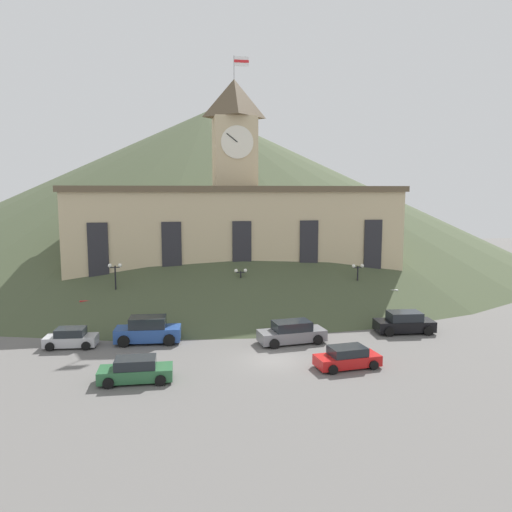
{
  "coord_description": "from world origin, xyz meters",
  "views": [
    {
      "loc": [
        -7.01,
        -33.49,
        12.0
      ],
      "look_at": [
        0.0,
        7.51,
        6.52
      ],
      "focal_mm": 35.0,
      "sensor_mm": 36.0,
      "label": 1
    }
  ],
  "objects_px": {
    "street_lamp_right": "(115,280)",
    "car_blue_van": "(148,331)",
    "street_lamp_far_right": "(241,281)",
    "car_green_wagon": "(136,371)",
    "car_black_suv": "(404,323)",
    "car_red_sedan": "(347,358)",
    "car_silver_hatch": "(71,338)",
    "pedestrian": "(232,316)",
    "street_lamp_center": "(358,276)",
    "car_gray_pickup": "(292,333)"
  },
  "relations": [
    {
      "from": "car_red_sedan",
      "to": "car_gray_pickup",
      "type": "bearing_deg",
      "value": -74.83
    },
    {
      "from": "street_lamp_right",
      "to": "pedestrian",
      "type": "distance_m",
      "value": 11.45
    },
    {
      "from": "car_black_suv",
      "to": "car_silver_hatch",
      "type": "xyz_separation_m",
      "value": [
        -27.18,
        0.62,
        -0.14
      ]
    },
    {
      "from": "street_lamp_center",
      "to": "car_gray_pickup",
      "type": "distance_m",
      "value": 13.41
    },
    {
      "from": "car_blue_van",
      "to": "car_black_suv",
      "type": "bearing_deg",
      "value": -177.69
    },
    {
      "from": "car_green_wagon",
      "to": "car_red_sedan",
      "type": "distance_m",
      "value": 14.08
    },
    {
      "from": "street_lamp_far_right",
      "to": "street_lamp_center",
      "type": "bearing_deg",
      "value": 0.0
    },
    {
      "from": "car_green_wagon",
      "to": "street_lamp_center",
      "type": "bearing_deg",
      "value": 38.44
    },
    {
      "from": "car_black_suv",
      "to": "car_silver_hatch",
      "type": "height_order",
      "value": "car_black_suv"
    },
    {
      "from": "car_silver_hatch",
      "to": "street_lamp_far_right",
      "type": "bearing_deg",
      "value": 33.03
    },
    {
      "from": "car_gray_pickup",
      "to": "car_silver_hatch",
      "type": "bearing_deg",
      "value": -12.85
    },
    {
      "from": "street_lamp_center",
      "to": "car_green_wagon",
      "type": "height_order",
      "value": "street_lamp_center"
    },
    {
      "from": "car_green_wagon",
      "to": "car_red_sedan",
      "type": "xyz_separation_m",
      "value": [
        14.08,
        0.19,
        -0.05
      ]
    },
    {
      "from": "street_lamp_center",
      "to": "car_green_wagon",
      "type": "xyz_separation_m",
      "value": [
        -20.75,
        -15.73,
        -2.73
      ]
    },
    {
      "from": "street_lamp_far_right",
      "to": "car_green_wagon",
      "type": "relative_size",
      "value": 0.98
    },
    {
      "from": "street_lamp_far_right",
      "to": "pedestrian",
      "type": "height_order",
      "value": "street_lamp_far_right"
    },
    {
      "from": "car_green_wagon",
      "to": "car_blue_van",
      "type": "relative_size",
      "value": 0.89
    },
    {
      "from": "car_red_sedan",
      "to": "pedestrian",
      "type": "relative_size",
      "value": 2.68
    },
    {
      "from": "car_blue_van",
      "to": "car_red_sedan",
      "type": "bearing_deg",
      "value": 153.99
    },
    {
      "from": "pedestrian",
      "to": "street_lamp_center",
      "type": "bearing_deg",
      "value": -128.08
    },
    {
      "from": "car_green_wagon",
      "to": "car_gray_pickup",
      "type": "relative_size",
      "value": 0.84
    },
    {
      "from": "street_lamp_right",
      "to": "car_red_sedan",
      "type": "height_order",
      "value": "street_lamp_right"
    },
    {
      "from": "car_red_sedan",
      "to": "street_lamp_center",
      "type": "bearing_deg",
      "value": -119.89
    },
    {
      "from": "street_lamp_center",
      "to": "street_lamp_far_right",
      "type": "bearing_deg",
      "value": -180.0
    },
    {
      "from": "car_black_suv",
      "to": "pedestrian",
      "type": "height_order",
      "value": "car_black_suv"
    },
    {
      "from": "street_lamp_center",
      "to": "car_blue_van",
      "type": "xyz_separation_m",
      "value": [
        -20.33,
        -7.53,
        -2.48
      ]
    },
    {
      "from": "street_lamp_right",
      "to": "car_black_suv",
      "type": "xyz_separation_m",
      "value": [
        24.54,
        -8.3,
        -3.02
      ]
    },
    {
      "from": "street_lamp_center",
      "to": "car_silver_hatch",
      "type": "distance_m",
      "value": 27.39
    },
    {
      "from": "car_green_wagon",
      "to": "car_silver_hatch",
      "type": "distance_m",
      "value": 9.7
    },
    {
      "from": "car_black_suv",
      "to": "car_red_sedan",
      "type": "bearing_deg",
      "value": 47.69
    },
    {
      "from": "car_silver_hatch",
      "to": "car_blue_van",
      "type": "distance_m",
      "value": 5.83
    },
    {
      "from": "car_green_wagon",
      "to": "car_gray_pickup",
      "type": "height_order",
      "value": "car_gray_pickup"
    },
    {
      "from": "street_lamp_right",
      "to": "street_lamp_center",
      "type": "relative_size",
      "value": 1.14
    },
    {
      "from": "street_lamp_right",
      "to": "car_red_sedan",
      "type": "distance_m",
      "value": 23.13
    },
    {
      "from": "car_gray_pickup",
      "to": "car_black_suv",
      "type": "height_order",
      "value": "car_black_suv"
    },
    {
      "from": "car_green_wagon",
      "to": "car_silver_hatch",
      "type": "xyz_separation_m",
      "value": [
        -5.4,
        8.05,
        -0.03
      ]
    },
    {
      "from": "street_lamp_right",
      "to": "car_silver_hatch",
      "type": "distance_m",
      "value": 8.72
    },
    {
      "from": "street_lamp_right",
      "to": "street_lamp_far_right",
      "type": "xyz_separation_m",
      "value": [
        11.67,
        0.0,
        -0.5
      ]
    },
    {
      "from": "car_silver_hatch",
      "to": "car_black_suv",
      "type": "bearing_deg",
      "value": 3.5
    },
    {
      "from": "street_lamp_right",
      "to": "car_blue_van",
      "type": "xyz_separation_m",
      "value": [
        3.18,
        -7.53,
        -2.89
      ]
    },
    {
      "from": "street_lamp_right",
      "to": "car_black_suv",
      "type": "distance_m",
      "value": 26.08
    },
    {
      "from": "street_lamp_center",
      "to": "pedestrian",
      "type": "relative_size",
      "value": 2.75
    },
    {
      "from": "street_lamp_right",
      "to": "car_black_suv",
      "type": "bearing_deg",
      "value": -18.69
    },
    {
      "from": "car_black_suv",
      "to": "car_green_wagon",
      "type": "bearing_deg",
      "value": 23.31
    },
    {
      "from": "street_lamp_right",
      "to": "street_lamp_center",
      "type": "distance_m",
      "value": 23.51
    },
    {
      "from": "street_lamp_center",
      "to": "car_gray_pickup",
      "type": "xyz_separation_m",
      "value": [
        -9.09,
        -9.5,
        -2.64
      ]
    },
    {
      "from": "car_green_wagon",
      "to": "car_blue_van",
      "type": "xyz_separation_m",
      "value": [
        0.42,
        8.2,
        0.25
      ]
    },
    {
      "from": "car_green_wagon",
      "to": "car_black_suv",
      "type": "bearing_deg",
      "value": 20.11
    },
    {
      "from": "car_green_wagon",
      "to": "pedestrian",
      "type": "xyz_separation_m",
      "value": [
        7.59,
        11.81,
        0.22
      ]
    },
    {
      "from": "car_gray_pickup",
      "to": "car_red_sedan",
      "type": "bearing_deg",
      "value": 105.07
    }
  ]
}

